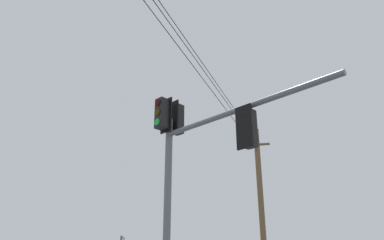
{
  "coord_description": "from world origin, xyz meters",
  "views": [
    {
      "loc": [
        -0.1,
        -9.82,
        1.93
      ],
      "look_at": [
        0.92,
        -0.7,
        5.64
      ],
      "focal_mm": 34.16,
      "sensor_mm": 36.0,
      "label": 1
    }
  ],
  "objects": [
    {
      "name": "overhead_wire_span",
      "position": [
        -0.28,
        -1.17,
        9.12
      ],
      "size": [
        13.57,
        26.03,
        0.82
      ],
      "color": "black"
    },
    {
      "name": "utility_pole_wooden",
      "position": [
        6.5,
        11.84,
        5.21
      ],
      "size": [
        1.57,
        0.61,
        10.27
      ],
      "color": "brown",
      "rests_on": "ground"
    },
    {
      "name": "signal_mast_assembly",
      "position": [
        0.86,
        -0.64,
        4.63
      ],
      "size": [
        3.71,
        4.41,
        6.52
      ],
      "color": "slate",
      "rests_on": "ground"
    }
  ]
}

